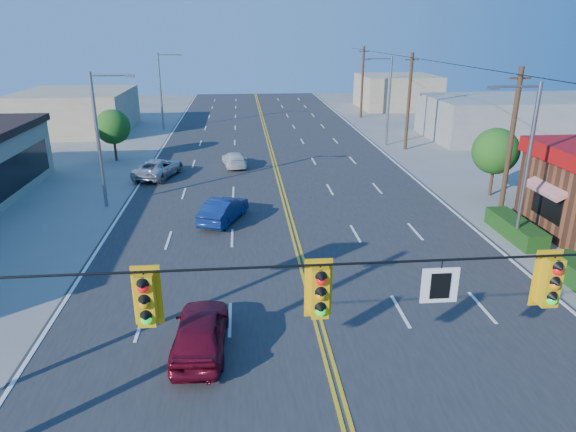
{
  "coord_description": "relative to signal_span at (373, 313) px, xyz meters",
  "views": [
    {
      "loc": [
        -2.62,
        -8.74,
        10.2
      ],
      "look_at": [
        -0.6,
        13.18,
        2.2
      ],
      "focal_mm": 32.0,
      "sensor_mm": 36.0,
      "label": 1
    }
  ],
  "objects": [
    {
      "name": "road",
      "position": [
        0.12,
        20.0,
        -4.86
      ],
      "size": [
        20.0,
        120.0,
        0.06
      ],
      "primitive_type": "cube",
      "color": "#2D2D30",
      "rests_on": "ground"
    },
    {
      "name": "signal_span",
      "position": [
        0.0,
        0.0,
        0.0
      ],
      "size": [
        24.32,
        0.34,
        9.0
      ],
      "color": "#47301E",
      "rests_on": "ground"
    },
    {
      "name": "streetlight_se",
      "position": [
        10.91,
        14.0,
        -0.37
      ],
      "size": [
        2.55,
        0.25,
        8.0
      ],
      "color": "gray",
      "rests_on": "ground"
    },
    {
      "name": "streetlight_ne",
      "position": [
        10.91,
        38.0,
        -0.37
      ],
      "size": [
        2.55,
        0.25,
        8.0
      ],
      "color": "gray",
      "rests_on": "ground"
    },
    {
      "name": "streetlight_sw",
      "position": [
        -10.67,
        22.0,
        -0.37
      ],
      "size": [
        2.55,
        0.25,
        8.0
      ],
      "color": "gray",
      "rests_on": "ground"
    },
    {
      "name": "streetlight_nw",
      "position": [
        -10.67,
        48.0,
        -0.37
      ],
      "size": [
        2.55,
        0.25,
        8.0
      ],
      "color": "gray",
      "rests_on": "ground"
    },
    {
      "name": "utility_pole_near",
      "position": [
        12.32,
        18.0,
        -0.69
      ],
      "size": [
        0.28,
        0.28,
        8.4
      ],
      "primitive_type": "cylinder",
      "color": "#47301E",
      "rests_on": "ground"
    },
    {
      "name": "utility_pole_mid",
      "position": [
        12.32,
        36.0,
        -0.69
      ],
      "size": [
        0.28,
        0.28,
        8.4
      ],
      "primitive_type": "cylinder",
      "color": "#47301E",
      "rests_on": "ground"
    },
    {
      "name": "utility_pole_far",
      "position": [
        12.32,
        54.0,
        -0.69
      ],
      "size": [
        0.28,
        0.28,
        8.4
      ],
      "primitive_type": "cylinder",
      "color": "#47301E",
      "rests_on": "ground"
    },
    {
      "name": "tree_kfc_rear",
      "position": [
        13.62,
        22.0,
        -1.95
      ],
      "size": [
        2.94,
        2.94,
        4.41
      ],
      "color": "#47301E",
      "rests_on": "ground"
    },
    {
      "name": "tree_west",
      "position": [
        -12.88,
        34.0,
        -2.09
      ],
      "size": [
        2.8,
        2.8,
        4.2
      ],
      "color": "#47301E",
      "rests_on": "ground"
    },
    {
      "name": "bld_east_mid",
      "position": [
        22.12,
        40.0,
        -2.89
      ],
      "size": [
        12.0,
        10.0,
        4.0
      ],
      "primitive_type": "cube",
      "color": "gray",
      "rests_on": "ground"
    },
    {
      "name": "bld_west_far",
      "position": [
        -19.88,
        48.0,
        -2.79
      ],
      "size": [
        11.0,
        12.0,
        4.2
      ],
      "primitive_type": "cube",
      "color": "tan",
      "rests_on": "ground"
    },
    {
      "name": "bld_east_far",
      "position": [
        19.12,
        62.0,
        -2.69
      ],
      "size": [
        10.0,
        10.0,
        4.4
      ],
      "primitive_type": "cube",
      "color": "tan",
      "rests_on": "ground"
    },
    {
      "name": "car_magenta",
      "position": [
        -4.06,
        6.17,
        -4.16
      ],
      "size": [
        1.89,
        4.34,
        1.46
      ],
      "primitive_type": "imported",
      "rotation": [
        0.0,
        0.0,
        3.1
      ],
      "color": "maroon",
      "rests_on": "ground"
    },
    {
      "name": "car_blue",
      "position": [
        -3.61,
        18.54,
        -4.2
      ],
      "size": [
        2.89,
        4.41,
        1.37
      ],
      "primitive_type": "imported",
      "rotation": [
        0.0,
        0.0,
        2.76
      ],
      "color": "navy",
      "rests_on": "ground"
    },
    {
      "name": "car_white",
      "position": [
        -3.11,
        30.9,
        -4.32
      ],
      "size": [
        2.18,
        4.1,
        1.13
      ],
      "primitive_type": "imported",
      "rotation": [
        0.0,
        0.0,
        3.3
      ],
      "color": "silver",
      "rests_on": "ground"
    },
    {
      "name": "car_silver",
      "position": [
        -8.59,
        28.34,
        -4.21
      ],
      "size": [
        3.59,
        5.28,
        1.34
      ],
      "primitive_type": "imported",
      "rotation": [
        0.0,
        0.0,
        2.83
      ],
      "color": "#B9BABE",
      "rests_on": "ground"
    }
  ]
}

